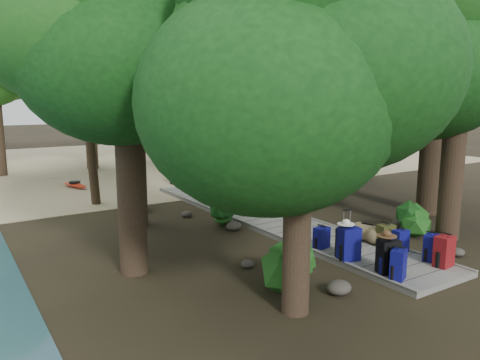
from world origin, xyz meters
TOP-DOWN VIEW (x-y plane):
  - ground at (0.00, 0.00)m, footprint 120.00×120.00m
  - sand_beach at (0.00, 16.00)m, footprint 40.00×22.00m
  - boardwalk at (0.00, 1.00)m, footprint 2.00×12.00m
  - backpack_left_a at (-0.75, -4.35)m, footprint 0.44×0.38m
  - backpack_left_b at (-0.62, -4.00)m, footprint 0.49×0.40m
  - backpack_left_c at (-0.75, -3.01)m, footprint 0.50×0.41m
  - backpack_left_d at (-0.65, -2.03)m, footprint 0.41×0.33m
  - backpack_right_a at (0.68, -4.40)m, footprint 0.45×0.34m
  - backpack_right_b at (0.76, -4.02)m, footprint 0.43×0.37m
  - backpack_right_c at (0.67, -3.28)m, footprint 0.36×0.27m
  - backpack_right_d at (0.72, -2.80)m, footprint 0.43×0.33m
  - duffel_right_khaki at (0.69, -2.24)m, footprint 0.55×0.71m
  - suitcase_on_boardwalk at (-0.67, -2.85)m, footprint 0.48×0.35m
  - lone_suitcase_on_sand at (0.21, 8.12)m, footprint 0.47×0.33m
  - hat_brown at (-0.66, -3.95)m, footprint 0.41×0.41m
  - hat_white at (-0.84, -2.99)m, footprint 0.38×0.38m
  - kayak at (-3.67, 9.56)m, footprint 1.63×3.46m
  - sun_lounger at (2.95, 10.21)m, footprint 0.94×1.94m
  - tree_right_a at (2.93, -2.99)m, footprint 5.01×5.01m
  - tree_right_b at (4.97, -0.95)m, footprint 6.10×6.10m
  - tree_right_c at (3.33, 2.02)m, footprint 5.21×5.21m
  - tree_right_d at (5.13, 4.59)m, footprint 5.34×5.34m
  - tree_right_e at (4.40, 6.51)m, footprint 4.48×4.48m
  - tree_right_f at (6.30, 9.05)m, footprint 5.54×5.54m
  - tree_left_a at (-3.23, -4.18)m, footprint 4.09×4.09m
  - tree_left_b at (-4.93, -0.86)m, footprint 4.67×4.67m
  - tree_left_c at (-3.48, 2.72)m, footprint 4.47×4.47m
  - tree_back_a at (-1.54, 14.58)m, footprint 4.89×4.89m
  - tree_back_b at (1.33, 16.35)m, footprint 5.10×5.10m
  - tree_back_c at (4.89, 15.59)m, footprint 4.85×4.85m
  - palm_right_a at (2.88, 6.59)m, footprint 4.23×4.23m
  - palm_right_b at (5.13, 11.60)m, footprint 4.91×4.91m
  - palm_right_c at (2.44, 12.25)m, footprint 4.78×4.78m
  - palm_left_a at (-4.01, 6.07)m, footprint 4.28×4.28m
  - rock_left_a at (-2.05, -4.05)m, footprint 0.49×0.44m
  - rock_left_b at (-2.73, -1.93)m, footprint 0.31×0.28m
  - rock_left_c at (-1.42, 0.74)m, footprint 0.45×0.40m
  - rock_left_d at (-1.88, 2.81)m, footprint 0.34×0.30m
  - rock_right_a at (1.86, -3.98)m, footprint 0.36×0.32m
  - rock_right_b at (2.75, -1.62)m, footprint 0.47×0.42m
  - rock_right_c at (1.48, 1.47)m, footprint 0.30×0.27m
  - rock_right_d at (2.95, 3.65)m, footprint 0.51×0.46m
  - shrub_left_a at (-2.70, -3.43)m, footprint 1.19×1.19m
  - shrub_left_b at (-1.62, 1.20)m, footprint 0.86×0.86m
  - shrub_left_c at (-3.16, 4.68)m, footprint 1.09×1.09m
  - shrub_right_a at (2.53, -2.27)m, footprint 0.97×0.97m
  - shrub_right_b at (2.34, 2.49)m, footprint 1.16×1.16m
  - shrub_right_c at (2.04, 5.78)m, footprint 0.82×0.82m

SIDE VIEW (x-z plane):
  - ground at x=0.00m, z-range 0.00..0.00m
  - sand_beach at x=0.00m, z-range 0.00..0.02m
  - boardwalk at x=0.00m, z-range 0.00..0.12m
  - rock_right_c at x=1.48m, z-range 0.00..0.16m
  - rock_left_b at x=-2.73m, z-range 0.00..0.17m
  - rock_left_d at x=-1.88m, z-range 0.00..0.19m
  - rock_right_a at x=1.86m, z-range 0.00..0.20m
  - rock_left_c at x=-1.42m, z-range 0.00..0.25m
  - rock_right_b at x=2.75m, z-range 0.00..0.26m
  - rock_left_a at x=-2.05m, z-range 0.00..0.27m
  - rock_right_d at x=2.95m, z-range 0.00..0.28m
  - kayak at x=-3.67m, z-range 0.02..0.36m
  - sun_lounger at x=2.95m, z-range 0.02..0.62m
  - duffel_right_khaki at x=0.69m, z-range 0.12..0.54m
  - lone_suitcase_on_sand at x=0.21m, z-range 0.02..0.68m
  - shrub_right_c at x=2.04m, z-range 0.00..0.74m
  - shrub_left_b at x=-1.62m, z-range 0.00..0.77m
  - backpack_left_d at x=-0.65m, z-range 0.12..0.68m
  - backpack_right_c at x=0.67m, z-range 0.12..0.71m
  - backpack_right_d at x=0.72m, z-range 0.12..0.72m
  - shrub_right_a at x=2.53m, z-range 0.00..0.87m
  - backpack_right_b at x=0.76m, z-range 0.12..0.78m
  - suitcase_on_boardwalk at x=-0.67m, z-range 0.12..0.78m
  - backpack_left_a at x=-0.75m, z-range 0.12..0.80m
  - shrub_left_c at x=-3.16m, z-range 0.00..0.98m
  - backpack_right_a at x=0.68m, z-range 0.12..0.87m
  - backpack_left_b at x=-0.62m, z-range 0.12..0.90m
  - shrub_right_b at x=2.34m, z-range 0.00..1.04m
  - shrub_left_a at x=-2.70m, z-range 0.00..1.07m
  - backpack_left_c at x=-0.75m, z-range 0.12..0.95m
  - hat_brown at x=-0.66m, z-range 0.90..1.02m
  - hat_white at x=-0.84m, z-range 0.95..1.08m
  - palm_left_a at x=-4.01m, z-range 0.00..6.81m
  - tree_left_a at x=-3.23m, z-range 0.00..6.82m
  - palm_right_a at x=2.88m, z-range 0.00..7.21m
  - palm_right_c at x=2.44m, z-range 0.00..7.60m
  - tree_left_c at x=-3.48m, z-range 0.00..7.78m
  - tree_right_e at x=4.40m, z-range 0.00..8.06m
  - tree_right_a at x=2.93m, z-range 0.00..8.36m
  - tree_left_b at x=-4.93m, z-range 0.00..8.40m
  - tree_back_a at x=-1.54m, z-range 0.00..8.46m
  - tree_back_c at x=4.89m, z-range 0.00..8.74m
  - tree_right_c at x=3.33m, z-range 0.00..9.02m
  - tree_back_b at x=1.33m, z-range 0.00..9.11m
  - palm_right_b at x=5.13m, z-range 0.00..9.48m
  - tree_right_d at x=5.13m, z-range 0.00..9.79m
  - tree_right_f at x=6.30m, z-range 0.00..9.89m
  - tree_right_b at x=4.97m, z-range 0.00..10.89m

